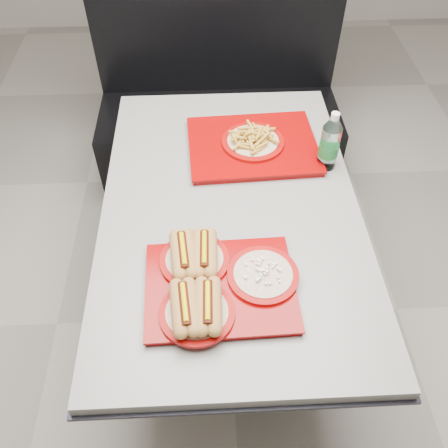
{
  "coord_description": "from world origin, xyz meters",
  "views": [
    {
      "loc": [
        -0.08,
        -1.16,
        1.94
      ],
      "look_at": [
        -0.03,
        -0.16,
        0.83
      ],
      "focal_mm": 38.0,
      "sensor_mm": 36.0,
      "label": 1
    }
  ],
  "objects_px": {
    "tray_near": "(214,283)",
    "water_bottle": "(330,144)",
    "diner_table": "(230,235)",
    "booth_bench": "(219,109)",
    "tray_far": "(253,143)"
  },
  "relations": [
    {
      "from": "water_bottle",
      "to": "tray_near",
      "type": "bearing_deg",
      "value": -129.06
    },
    {
      "from": "diner_table",
      "to": "booth_bench",
      "type": "xyz_separation_m",
      "value": [
        0.0,
        1.09,
        -0.18
      ]
    },
    {
      "from": "diner_table",
      "to": "tray_near",
      "type": "height_order",
      "value": "tray_near"
    },
    {
      "from": "tray_near",
      "to": "tray_far",
      "type": "xyz_separation_m",
      "value": [
        0.17,
        0.66,
        -0.01
      ]
    },
    {
      "from": "diner_table",
      "to": "tray_far",
      "type": "relative_size",
      "value": 2.75
    },
    {
      "from": "diner_table",
      "to": "water_bottle",
      "type": "distance_m",
      "value": 0.5
    },
    {
      "from": "booth_bench",
      "to": "tray_near",
      "type": "xyz_separation_m",
      "value": [
        -0.07,
        -1.45,
        0.38
      ]
    },
    {
      "from": "tray_far",
      "to": "water_bottle",
      "type": "distance_m",
      "value": 0.3
    },
    {
      "from": "diner_table",
      "to": "booth_bench",
      "type": "height_order",
      "value": "booth_bench"
    },
    {
      "from": "tray_far",
      "to": "tray_near",
      "type": "bearing_deg",
      "value": -104.87
    },
    {
      "from": "tray_near",
      "to": "water_bottle",
      "type": "xyz_separation_m",
      "value": [
        0.44,
        0.55,
        0.07
      ]
    },
    {
      "from": "booth_bench",
      "to": "diner_table",
      "type": "bearing_deg",
      "value": -90.0
    },
    {
      "from": "tray_far",
      "to": "booth_bench",
      "type": "bearing_deg",
      "value": 97.51
    },
    {
      "from": "diner_table",
      "to": "water_bottle",
      "type": "bearing_deg",
      "value": 27.06
    },
    {
      "from": "booth_bench",
      "to": "tray_far",
      "type": "xyz_separation_m",
      "value": [
        0.1,
        -0.79,
        0.38
      ]
    }
  ]
}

